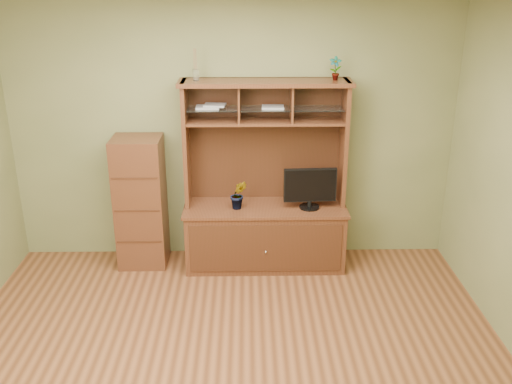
{
  "coord_description": "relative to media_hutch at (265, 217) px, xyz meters",
  "views": [
    {
      "loc": [
        0.14,
        -3.62,
        2.85
      ],
      "look_at": [
        0.22,
        1.2,
        1.0
      ],
      "focal_mm": 40.0,
      "sensor_mm": 36.0,
      "label": 1
    }
  ],
  "objects": [
    {
      "name": "monitor",
      "position": [
        0.44,
        -0.08,
        0.35
      ],
      "size": [
        0.52,
        0.2,
        0.41
      ],
      "rotation": [
        0.0,
        0.0,
        0.06
      ],
      "color": "black",
      "rests_on": "media_hutch"
    },
    {
      "name": "side_cabinet",
      "position": [
        -1.26,
        0.03,
        0.15
      ],
      "size": [
        0.48,
        0.44,
        1.35
      ],
      "color": "#432213",
      "rests_on": "room"
    },
    {
      "name": "magazines",
      "position": [
        -0.33,
        0.08,
        1.13
      ],
      "size": [
        0.85,
        0.18,
        0.04
      ],
      "color": "#A7A7AC",
      "rests_on": "media_hutch"
    },
    {
      "name": "room",
      "position": [
        -0.32,
        -1.73,
        0.83
      ],
      "size": [
        4.54,
        4.04,
        2.74
      ],
      "color": "#572F18",
      "rests_on": "ground"
    },
    {
      "name": "orchid_plant",
      "position": [
        -0.27,
        -0.08,
        0.28
      ],
      "size": [
        0.17,
        0.13,
        0.3
      ],
      "primitive_type": "imported",
      "rotation": [
        0.0,
        0.0,
        0.02
      ],
      "color": "#2B521C",
      "rests_on": "media_hutch"
    },
    {
      "name": "media_hutch",
      "position": [
        0.0,
        0.0,
        0.0
      ],
      "size": [
        1.66,
        0.61,
        1.9
      ],
      "color": "#432213",
      "rests_on": "room"
    },
    {
      "name": "top_plant",
      "position": [
        0.66,
        0.08,
        1.49
      ],
      "size": [
        0.13,
        0.1,
        0.22
      ],
      "primitive_type": "imported",
      "rotation": [
        0.0,
        0.0,
        -0.2
      ],
      "color": "#2D5E21",
      "rests_on": "media_hutch"
    },
    {
      "name": "reed_diffuser",
      "position": [
        -0.66,
        0.08,
        1.49
      ],
      "size": [
        0.06,
        0.06,
        0.3
      ],
      "color": "silver",
      "rests_on": "media_hutch"
    }
  ]
}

